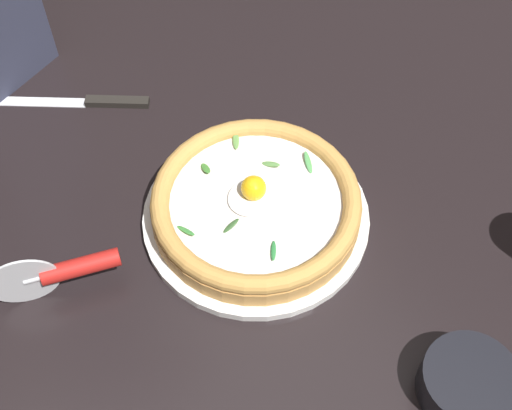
{
  "coord_description": "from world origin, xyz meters",
  "views": [
    {
      "loc": [
        -0.35,
        -0.36,
        0.73
      ],
      "look_at": [
        -0.03,
        0.02,
        0.03
      ],
      "focal_mm": 48.15,
      "sensor_mm": 36.0,
      "label": 1
    }
  ],
  "objects_px": {
    "side_bowl": "(466,385)",
    "pizza_cutter": "(62,271)",
    "table_knife": "(96,102)",
    "pizza": "(256,204)"
  },
  "relations": [
    {
      "from": "pizza",
      "to": "table_knife",
      "type": "distance_m",
      "value": 0.31
    },
    {
      "from": "pizza",
      "to": "pizza_cutter",
      "type": "bearing_deg",
      "value": 165.36
    },
    {
      "from": "side_bowl",
      "to": "pizza_cutter",
      "type": "distance_m",
      "value": 0.47
    },
    {
      "from": "side_bowl",
      "to": "table_knife",
      "type": "bearing_deg",
      "value": 97.6
    },
    {
      "from": "pizza",
      "to": "pizza_cutter",
      "type": "height_order",
      "value": "pizza_cutter"
    },
    {
      "from": "pizza",
      "to": "side_bowl",
      "type": "relative_size",
      "value": 2.53
    },
    {
      "from": "side_bowl",
      "to": "pizza",
      "type": "bearing_deg",
      "value": 95.51
    },
    {
      "from": "pizza",
      "to": "side_bowl",
      "type": "height_order",
      "value": "pizza"
    },
    {
      "from": "pizza_cutter",
      "to": "table_knife",
      "type": "xyz_separation_m",
      "value": [
        0.18,
        0.24,
        -0.04
      ]
    },
    {
      "from": "table_knife",
      "to": "side_bowl",
      "type": "bearing_deg",
      "value": -82.4
    }
  ]
}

